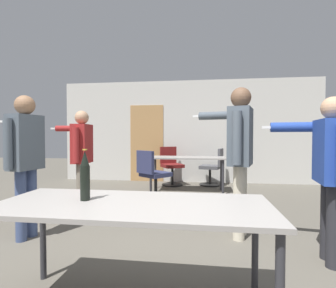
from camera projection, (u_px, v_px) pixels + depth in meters
name	position (u px, v px, depth m)	size (l,w,h in m)	color
back_wall	(187.00, 132.00, 6.97)	(6.79, 0.12, 2.69)	beige
conference_table_near	(132.00, 213.00, 1.77)	(1.86, 0.77, 0.76)	gray
conference_table_far	(187.00, 161.00, 5.73)	(1.63, 0.65, 0.76)	gray
person_center_tall	(25.00, 151.00, 3.08)	(0.74, 0.65, 1.69)	#3D4C75
person_near_casual	(81.00, 151.00, 4.19)	(0.78, 0.60, 1.62)	slate
person_left_plaid	(239.00, 147.00, 3.12)	(0.76, 0.79, 1.79)	beige
person_far_watching	(330.00, 164.00, 2.48)	(0.72, 0.71, 1.58)	#28282D
office_chair_side_rolled	(213.00, 168.00, 6.44)	(0.61, 0.56, 0.91)	black
office_chair_far_left	(153.00, 177.00, 4.94)	(0.67, 0.69, 0.95)	black
office_chair_near_pushed	(171.00, 167.00, 6.54)	(0.65, 0.68, 0.95)	black
beer_bottle	(85.00, 176.00, 1.84)	(0.07, 0.07, 0.36)	black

